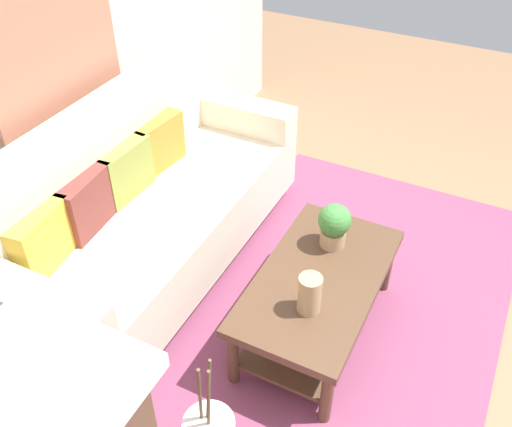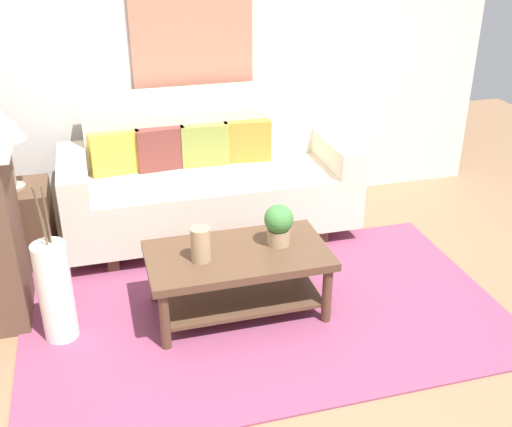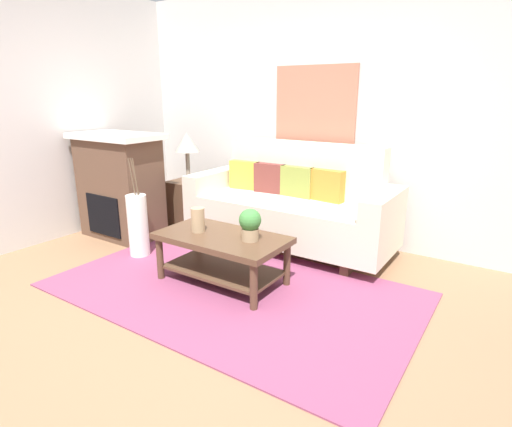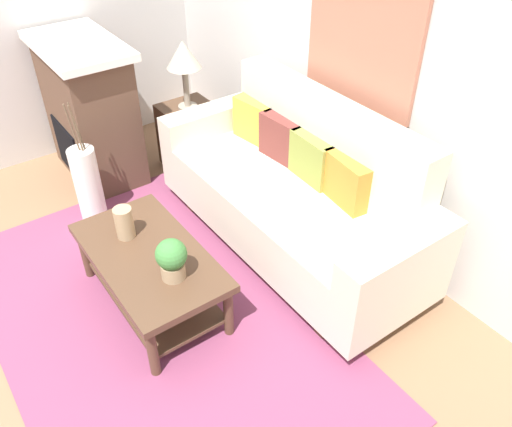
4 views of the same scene
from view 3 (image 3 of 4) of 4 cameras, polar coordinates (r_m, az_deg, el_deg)
ground_plane at (r=3.16m, az=-9.01°, el=-13.80°), size 8.81×8.81×0.00m
wall_back at (r=4.61m, az=9.62°, el=13.29°), size 4.81×0.10×2.70m
wall_left at (r=5.05m, az=-26.45°, el=12.10°), size 0.10×5.17×2.70m
area_rug at (r=3.49m, az=-3.39°, el=-10.42°), size 2.96×1.76×0.01m
couch at (r=4.32m, az=4.88°, el=0.90°), size 2.16×0.84×1.08m
throw_pillow_mustard at (r=4.72m, az=-1.44°, el=5.36°), size 0.37×0.17×0.32m
throw_pillow_maroon at (r=4.54m, az=2.03°, el=4.92°), size 0.37×0.15×0.32m
throw_pillow_olive at (r=4.37m, az=5.76°, el=4.42°), size 0.36×0.13×0.32m
throw_pillow_orange at (r=4.23m, az=9.76°, el=3.87°), size 0.37×0.16×0.32m
coffee_table at (r=3.51m, az=-4.71°, el=-4.79°), size 1.10×0.60×0.43m
tabletop_vase at (r=3.55m, az=-8.03°, el=-0.87°), size 0.12×0.12×0.21m
potted_plant_tabletop at (r=3.30m, az=-0.82°, el=-1.40°), size 0.18×0.18×0.26m
side_table at (r=5.10m, az=-9.14°, el=1.39°), size 0.44×0.44×0.56m
table_lamp at (r=4.97m, az=-9.51°, el=9.37°), size 0.28×0.28×0.57m
fireplace at (r=4.84m, az=-18.27°, el=3.70°), size 1.02×0.58×1.16m
floor_vase at (r=4.24m, az=-15.98°, el=-1.67°), size 0.20×0.20×0.63m
floor_vase_branch_a at (r=4.10m, az=-16.32°, el=4.85°), size 0.01×0.04×0.36m
floor_vase_branch_b at (r=4.14m, az=-16.41°, el=4.93°), size 0.05×0.05×0.36m
floor_vase_branch_c at (r=4.11m, az=-16.78°, el=4.85°), size 0.03×0.04×0.36m
framed_painting at (r=4.59m, az=8.11°, el=14.42°), size 0.93×0.03×0.84m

